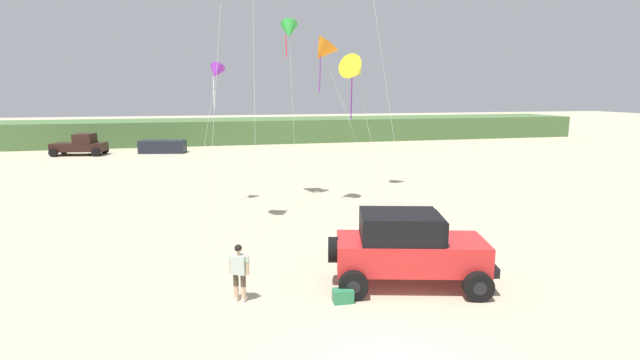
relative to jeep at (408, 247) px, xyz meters
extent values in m
cube|color=#4C703D|center=(-5.03, 43.09, 0.10)|extent=(90.00, 8.25, 2.61)
cube|color=red|center=(0.07, -0.02, -0.19)|extent=(4.73, 2.91, 0.90)
cube|color=red|center=(1.66, -0.44, 0.18)|extent=(1.50, 1.92, 0.12)
cube|color=black|center=(-0.27, 0.07, 0.66)|extent=(2.68, 2.29, 0.80)
cube|color=black|center=(0.89, -0.24, 0.62)|extent=(0.53, 1.64, 0.72)
cube|color=black|center=(2.27, -0.60, -0.46)|extent=(0.66, 1.79, 0.28)
cylinder|color=black|center=(-2.17, 0.58, -0.09)|extent=(0.49, 0.82, 0.77)
cylinder|color=black|center=(2.02, 0.53, -0.78)|extent=(0.89, 0.51, 0.84)
cylinder|color=black|center=(2.02, 0.53, -0.78)|extent=(0.45, 0.41, 0.38)
cylinder|color=black|center=(1.49, -1.46, -0.78)|extent=(0.89, 0.51, 0.84)
cylinder|color=black|center=(1.49, -1.46, -0.78)|extent=(0.45, 0.41, 0.38)
cylinder|color=black|center=(-1.36, 1.43, -0.78)|extent=(0.89, 0.51, 0.84)
cylinder|color=black|center=(-1.36, 1.43, -0.78)|extent=(0.45, 0.41, 0.38)
cylinder|color=black|center=(-1.89, -0.56, -0.78)|extent=(0.89, 0.51, 0.84)
cylinder|color=black|center=(-1.89, -0.56, -0.78)|extent=(0.45, 0.41, 0.38)
cylinder|color=#DBB28E|center=(-5.11, 0.13, -0.95)|extent=(0.14, 0.14, 0.49)
cylinder|color=#4C4233|center=(-5.11, 0.13, -0.56)|extent=(0.15, 0.15, 0.36)
cube|color=silver|center=(-5.09, 0.16, -1.15)|extent=(0.22, 0.28, 0.10)
cylinder|color=#DBB28E|center=(-4.91, 0.03, -0.95)|extent=(0.14, 0.14, 0.49)
cylinder|color=#4C4233|center=(-4.91, 0.03, -0.56)|extent=(0.15, 0.15, 0.36)
cube|color=silver|center=(-4.90, 0.06, -1.15)|extent=(0.22, 0.28, 0.10)
cube|color=silver|center=(-5.01, 0.08, -0.11)|extent=(0.48, 0.42, 0.54)
cylinder|color=#DBB28E|center=(-5.24, 0.20, -0.12)|extent=(0.09, 0.09, 0.56)
cylinder|color=silver|center=(-5.24, 0.20, 0.07)|extent=(0.11, 0.11, 0.16)
cylinder|color=#DBB28E|center=(-4.79, -0.04, -0.12)|extent=(0.09, 0.09, 0.56)
cylinder|color=silver|center=(-4.79, -0.04, 0.07)|extent=(0.11, 0.11, 0.16)
cylinder|color=#DBB28E|center=(-5.01, 0.08, 0.20)|extent=(0.10, 0.10, 0.08)
sphere|color=#DBB28E|center=(-5.01, 0.08, 0.34)|extent=(0.21, 0.21, 0.21)
sphere|color=black|center=(-5.02, 0.06, 0.36)|extent=(0.21, 0.21, 0.21)
cube|color=#2D7F51|center=(-2.22, -0.67, -1.01)|extent=(0.58, 0.39, 0.38)
cube|color=black|center=(-17.27, 34.36, -0.44)|extent=(4.84, 2.58, 0.76)
cube|color=black|center=(-16.73, 34.27, 0.36)|extent=(1.85, 2.02, 0.84)
cylinder|color=black|center=(-15.29, 35.12, -0.82)|extent=(0.79, 0.37, 0.76)
cylinder|color=black|center=(-15.61, 33.04, -0.82)|extent=(0.79, 0.37, 0.76)
cylinder|color=black|center=(-18.94, 35.68, -0.82)|extent=(0.79, 0.37, 0.76)
cylinder|color=black|center=(-19.26, 33.60, -0.82)|extent=(0.79, 0.37, 0.76)
cube|color=#1E232D|center=(-9.95, 34.31, -0.60)|extent=(4.45, 2.50, 1.20)
cone|color=green|center=(-1.52, 11.58, 7.59)|extent=(1.05, 1.31, 1.18)
cylinder|color=red|center=(-1.67, 11.58, 6.81)|extent=(0.05, 0.22, 1.04)
cylinder|color=silver|center=(-1.50, 10.78, 3.22)|extent=(0.06, 1.61, 8.74)
cylinder|color=silver|center=(2.75, 9.58, 5.86)|extent=(0.44, 5.65, 14.03)
cone|color=orange|center=(-0.10, 10.24, 6.52)|extent=(1.74, 1.63, 1.69)
cylinder|color=purple|center=(-0.25, 10.24, 5.39)|extent=(0.05, 0.26, 1.70)
cylinder|color=silver|center=(1.22, 9.50, 2.69)|extent=(2.66, 1.51, 7.67)
cone|color=purple|center=(-5.16, 11.54, 5.53)|extent=(0.99, 1.14, 1.04)
cylinder|color=white|center=(-5.31, 11.54, 4.53)|extent=(0.05, 0.27, 1.61)
cylinder|color=silver|center=(-5.86, 9.85, 2.19)|extent=(1.40, 3.39, 6.68)
cylinder|color=silver|center=(-3.65, 8.17, 5.95)|extent=(0.64, 4.80, 14.21)
cylinder|color=silver|center=(-5.41, 5.85, 3.93)|extent=(1.09, 2.58, 10.15)
cone|color=yellow|center=(0.19, 5.99, 5.43)|extent=(1.58, 1.58, 1.28)
cylinder|color=purple|center=(0.04, 5.99, 4.31)|extent=(0.05, 0.12, 1.68)
cylinder|color=silver|center=(0.81, 5.35, 2.14)|extent=(1.27, 1.30, 6.59)
camera|label=1|loc=(-5.69, -12.31, 4.59)|focal=26.12mm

